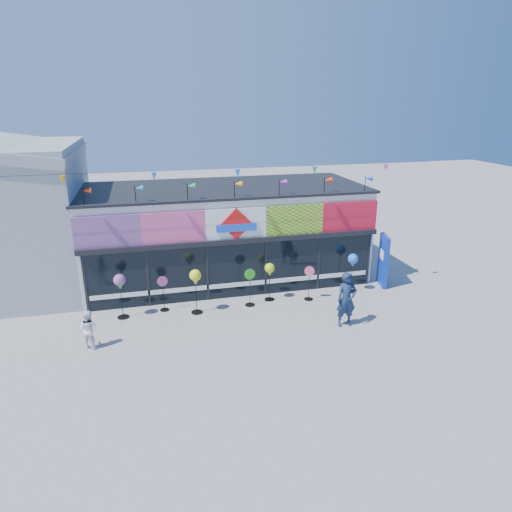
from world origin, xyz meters
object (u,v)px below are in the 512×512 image
object	(u,v)px
spinner_5	(309,282)
adult_man	(347,300)
blue_sign	(383,260)
spinner_6	(353,262)
spinner_0	(120,283)
spinner_4	(270,271)
spinner_3	(250,286)
spinner_2	(195,279)
spinner_1	(163,293)
child	(89,329)

from	to	relation	value
spinner_5	adult_man	world-z (taller)	adult_man
blue_sign	spinner_5	bearing A→B (deg)	-154.13
blue_sign	spinner_6	size ratio (longest dim) A/B	1.32
spinner_5	spinner_6	size ratio (longest dim) A/B	0.85
spinner_0	spinner_4	size ratio (longest dim) A/B	1.10
spinner_3	spinner_0	bearing A→B (deg)	178.83
blue_sign	spinner_5	distance (m)	3.72
spinner_2	adult_man	xyz separation A→B (m)	(5.03, -2.31, -0.39)
spinner_6	adult_man	size ratio (longest dim) A/B	0.84
spinner_0	spinner_2	world-z (taller)	spinner_2
spinner_1	spinner_5	world-z (taller)	spinner_5
spinner_0	spinner_1	xyz separation A→B (m)	(1.52, 0.26, -0.64)
spinner_4	child	bearing A→B (deg)	-161.98
spinner_1	spinner_2	xyz separation A→B (m)	(1.19, -0.51, 0.66)
spinner_6	child	size ratio (longest dim) A/B	1.30
spinner_0	adult_man	xyz separation A→B (m)	(7.74, -2.56, -0.37)
spinner_0	spinner_1	distance (m)	1.67
blue_sign	child	distance (m)	12.13
spinner_5	adult_man	size ratio (longest dim) A/B	0.71
spinner_0	spinner_5	xyz separation A→B (m)	(7.24, -0.14, -0.62)
spinner_1	adult_man	world-z (taller)	adult_man
spinner_3	spinner_1	bearing A→B (deg)	173.83
adult_man	spinner_4	bearing A→B (deg)	127.48
blue_sign	spinner_2	xyz separation A→B (m)	(-8.17, -0.83, 0.27)
child	blue_sign	bearing A→B (deg)	-136.79
spinner_2	spinner_5	world-z (taller)	spinner_2
spinner_2	spinner_4	bearing A→B (deg)	9.10
spinner_1	blue_sign	bearing A→B (deg)	1.95
spinner_1	spinner_4	world-z (taller)	spinner_4
adult_man	spinner_0	bearing A→B (deg)	163.02
spinner_0	blue_sign	bearing A→B (deg)	3.04
spinner_3	spinner_5	size ratio (longest dim) A/B	1.06
spinner_5	spinner_3	bearing A→B (deg)	179.04
spinner_1	spinner_4	size ratio (longest dim) A/B	0.89
spinner_1	child	xyz separation A→B (m)	(-2.50, -2.20, -0.09)
spinner_3	adult_man	distance (m)	3.83
blue_sign	spinner_0	bearing A→B (deg)	-162.23
spinner_3	adult_man	xyz separation A→B (m)	(2.92, -2.47, 0.20)
spinner_1	adult_man	bearing A→B (deg)	-24.43
spinner_1	spinner_6	bearing A→B (deg)	-0.54
spinner_3	spinner_5	distance (m)	2.43
spinner_5	spinner_1	bearing A→B (deg)	176.03
spinner_3	spinner_6	world-z (taller)	spinner_6
spinner_2	spinner_3	bearing A→B (deg)	4.24
spinner_1	spinner_6	distance (m)	7.75
spinner_3	spinner_4	size ratio (longest dim) A/B	0.97
spinner_4	spinner_2	bearing A→B (deg)	-170.90
spinner_4	adult_man	distance (m)	3.46
spinner_0	spinner_6	distance (m)	9.25
spinner_2	adult_man	world-z (taller)	adult_man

